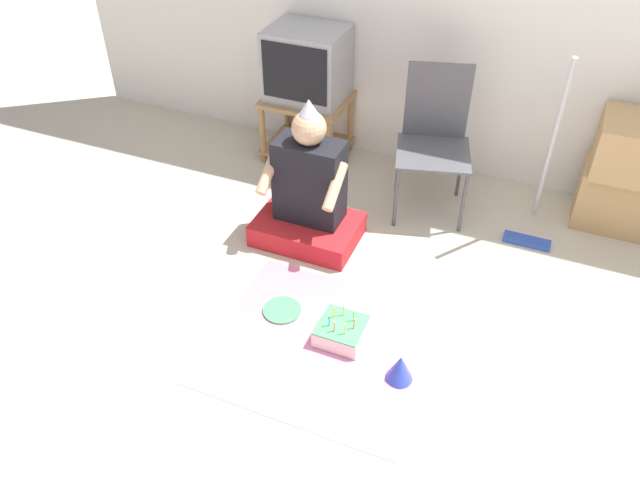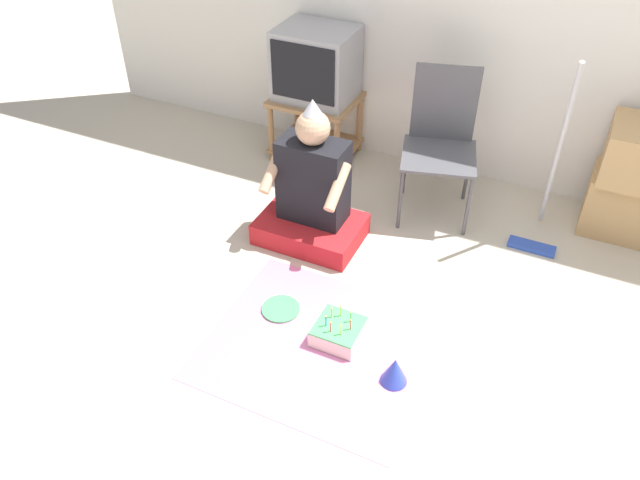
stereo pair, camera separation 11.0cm
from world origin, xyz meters
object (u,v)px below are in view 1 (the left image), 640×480
Objects in this scene: dust_mop at (540,190)px; party_hat_blue at (400,368)px; folding_chair at (435,133)px; person_seated at (308,196)px; cardboard_box_stack at (627,173)px; paper_plate at (282,310)px; tv at (307,64)px; birthday_cake at (342,331)px.

party_hat_blue is at bearing -106.64° from dust_mop.
folding_chair is 1.01× the size of person_seated.
cardboard_box_stack is 2.24m from paper_plate.
paper_plate is at bearing -78.99° from person_seated.
dust_mop is 1.68m from paper_plate.
cardboard_box_stack is 4.75× the size of party_hat_blue.
party_hat_blue is at bearing -79.73° from folding_chair.
cardboard_box_stack is at bearing 43.96° from paper_plate.
dust_mop reaches higher than cardboard_box_stack.
person_seated reaches higher than cardboard_box_stack.
folding_chair is 1.47m from paper_plate.
folding_chair is 4.43× the size of paper_plate.
dust_mop is at bearing 73.36° from party_hat_blue.
paper_plate is (-0.72, 0.19, -0.07)m from party_hat_blue.
folding_chair reaches higher than paper_plate.
person_seated is at bearing -153.02° from cardboard_box_stack.
tv reaches higher than birthday_cake.
folding_chair reaches higher than person_seated.
birthday_cake is (-1.23, -1.59, -0.32)m from cardboard_box_stack.
dust_mop is 1.30× the size of person_seated.
paper_plate is (-0.37, 0.06, -0.04)m from birthday_cake.
dust_mop reaches higher than tv.
dust_mop reaches higher than person_seated.
tv reaches higher than folding_chair.
party_hat_blue is at bearing -21.55° from birthday_cake.
dust_mop is 1.47m from party_hat_blue.
folding_chair is at bearing 48.48° from person_seated.
person_seated reaches higher than party_hat_blue.
birthday_cake is at bearing -55.35° from person_seated.
dust_mop is at bearing -9.42° from folding_chair.
tv is at bearing 113.83° from person_seated.
cardboard_box_stack is 3.00× the size of birthday_cake.
party_hat_blue is at bearing -45.28° from person_seated.
birthday_cake is (-0.08, -1.37, -0.46)m from folding_chair.
tv is 2.17× the size of birthday_cake.
paper_plate is at bearing 171.35° from birthday_cake.
cardboard_box_stack is at bearing 26.98° from person_seated.
tv is 0.56× the size of folding_chair.
tv reaches higher than paper_plate.
paper_plate is at bearing -71.38° from tv.
birthday_cake is 1.14× the size of paper_plate.
person_seated is 6.11× the size of party_hat_blue.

